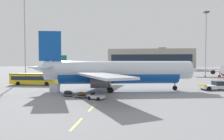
{
  "coord_description": "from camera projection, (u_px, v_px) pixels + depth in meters",
  "views": [
    {
      "loc": [
        23.61,
        -17.93,
        6.03
      ],
      "look_at": [
        18.73,
        25.69,
        4.29
      ],
      "focal_mm": 32.95,
      "sensor_mm": 36.0,
      "label": 1
    }
  ],
  "objects": [
    {
      "name": "terminal_satellite",
      "position": [
        150.0,
        60.0,
        162.71
      ],
      "size": [
        63.26,
        27.27,
        17.31
      ],
      "color": "#9E998E",
      "rests_on": "ground"
    },
    {
      "name": "pushback_tug",
      "position": [
        215.0,
        86.0,
        44.14
      ],
      "size": [
        6.38,
        3.94,
        2.08
      ],
      "color": "silver",
      "rests_on": "ground"
    },
    {
      "name": "baggage_train",
      "position": [
        81.0,
        95.0,
        34.48
      ],
      "size": [
        8.39,
        5.03,
        1.14
      ],
      "color": "silver",
      "rests_on": "ground"
    },
    {
      "name": "uld_cargo_container",
      "position": [
        55.0,
        88.0,
        41.19
      ],
      "size": [
        1.63,
        1.59,
        1.6
      ],
      "color": "#B7BCC6",
      "rests_on": "ground"
    },
    {
      "name": "ground",
      "position": [
        195.0,
        84.0,
        55.94
      ],
      "size": [
        400.0,
        400.0,
        0.0
      ],
      "primitive_type": "plane",
      "color": "gray"
    },
    {
      "name": "apron_light_mast_far",
      "position": [
        206.0,
        37.0,
        78.77
      ],
      "size": [
        1.8,
        1.8,
        25.27
      ],
      "color": "slate",
      "rests_on": "ground"
    },
    {
      "name": "airliner_foreground",
      "position": [
        116.0,
        72.0,
        42.48
      ],
      "size": [
        34.7,
        34.05,
        12.2
      ],
      "color": "silver",
      "rests_on": "ground"
    },
    {
      "name": "apron_paint_markings",
      "position": [
        115.0,
        84.0,
        56.87
      ],
      "size": [
        8.0,
        96.94,
        0.01
      ],
      "color": "yellow",
      "rests_on": "ground"
    },
    {
      "name": "apron_shuttle_bus",
      "position": [
        34.0,
        78.0,
        53.57
      ],
      "size": [
        12.02,
        3.03,
        3.0
      ],
      "color": "yellow",
      "rests_on": "ground"
    },
    {
      "name": "airliner_far_center",
      "position": [
        81.0,
        66.0,
        127.56
      ],
      "size": [
        28.98,
        28.72,
        10.15
      ],
      "color": "silver",
      "rests_on": "ground"
    },
    {
      "name": "apron_light_mast_near",
      "position": [
        25.0,
        28.0,
        71.98
      ],
      "size": [
        1.8,
        1.8,
        29.49
      ],
      "color": "slate",
      "rests_on": "ground"
    }
  ]
}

